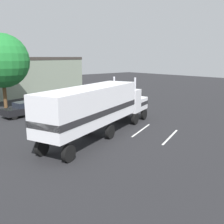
# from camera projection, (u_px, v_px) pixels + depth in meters

# --- Properties ---
(ground_plane) EXTENTS (120.00, 120.00, 0.00)m
(ground_plane) POSITION_uv_depth(u_px,v_px,m) (131.00, 119.00, 26.58)
(ground_plane) COLOR #232326
(lane_stripe_near) EXTENTS (4.14, 1.80, 0.01)m
(lane_stripe_near) POSITION_uv_depth(u_px,v_px,m) (141.00, 130.00, 22.57)
(lane_stripe_near) COLOR silver
(lane_stripe_near) RESTS_ON ground_plane
(lane_stripe_mid) EXTENTS (4.16, 1.73, 0.01)m
(lane_stripe_mid) POSITION_uv_depth(u_px,v_px,m) (170.00, 137.00, 20.68)
(lane_stripe_mid) COLOR silver
(lane_stripe_mid) RESTS_ON ground_plane
(semi_truck) EXTENTS (14.14, 7.25, 4.50)m
(semi_truck) POSITION_uv_depth(u_px,v_px,m) (99.00, 106.00, 20.36)
(semi_truck) COLOR white
(semi_truck) RESTS_ON ground_plane
(person_bystander) EXTENTS (0.41, 0.48, 1.63)m
(person_bystander) POSITION_uv_depth(u_px,v_px,m) (75.00, 121.00, 22.27)
(person_bystander) COLOR black
(person_bystander) RESTS_ON ground_plane
(parked_car) EXTENTS (4.59, 2.35, 1.57)m
(parked_car) POSITION_uv_depth(u_px,v_px,m) (24.00, 109.00, 27.82)
(parked_car) COLOR black
(parked_car) RESTS_ON ground_plane
(tree_left) EXTENTS (6.66, 6.66, 9.23)m
(tree_left) POSITION_uv_depth(u_px,v_px,m) (2.00, 61.00, 31.29)
(tree_left) COLOR brown
(tree_left) RESTS_ON ground_plane
(building_backdrop) EXTENTS (23.12, 13.38, 6.35)m
(building_backdrop) POSITION_uv_depth(u_px,v_px,m) (32.00, 74.00, 45.62)
(building_backdrop) COLOR gray
(building_backdrop) RESTS_ON ground_plane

